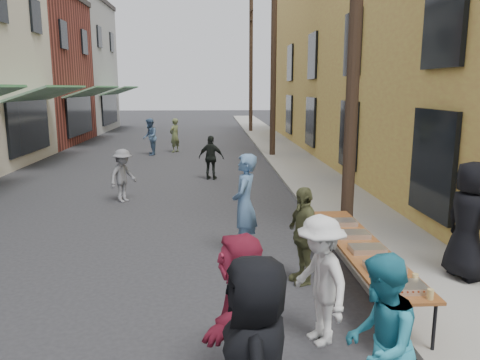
{
  "coord_description": "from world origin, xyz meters",
  "views": [
    {
      "loc": [
        1.52,
        -6.21,
        3.13
      ],
      "look_at": [
        2.08,
        3.02,
        1.3
      ],
      "focal_mm": 35.0,
      "sensor_mm": 36.0,
      "label": 1
    }
  ],
  "objects": [
    {
      "name": "ground",
      "position": [
        0.0,
        0.0,
        0.0
      ],
      "size": [
        120.0,
        120.0,
        0.0
      ],
      "primitive_type": "plane",
      "color": "#28282B",
      "rests_on": "ground"
    },
    {
      "name": "sidewalk",
      "position": [
        5.0,
        15.0,
        0.05
      ],
      "size": [
        2.2,
        60.0,
        0.1
      ],
      "primitive_type": "cube",
      "color": "gray",
      "rests_on": "ground"
    },
    {
      "name": "building_ochre",
      "position": [
        11.1,
        14.0,
        5.0
      ],
      "size": [
        10.0,
        28.0,
        10.0
      ],
      "primitive_type": "cube",
      "color": "#C08B44",
      "rests_on": "ground"
    },
    {
      "name": "utility_pole_near",
      "position": [
        4.3,
        3.0,
        4.5
      ],
      "size": [
        0.26,
        0.26,
        9.0
      ],
      "primitive_type": "cylinder",
      "color": "#2D2116",
      "rests_on": "ground"
    },
    {
      "name": "utility_pole_mid",
      "position": [
        4.3,
        15.0,
        4.5
      ],
      "size": [
        0.26,
        0.26,
        9.0
      ],
      "primitive_type": "cylinder",
      "color": "#2D2116",
      "rests_on": "ground"
    },
    {
      "name": "utility_pole_far",
      "position": [
        4.3,
        27.0,
        4.5
      ],
      "size": [
        0.26,
        0.26,
        9.0
      ],
      "primitive_type": "cylinder",
      "color": "#2D2116",
      "rests_on": "ground"
    },
    {
      "name": "serving_table",
      "position": [
        3.8,
        0.54,
        0.71
      ],
      "size": [
        0.7,
        4.0,
        0.75
      ],
      "color": "brown",
      "rests_on": "ground"
    },
    {
      "name": "catering_tray_sausage",
      "position": [
        3.8,
        -1.11,
        0.79
      ],
      "size": [
        0.5,
        0.33,
        0.08
      ],
      "primitive_type": "cube",
      "color": "maroon",
      "rests_on": "serving_table"
    },
    {
      "name": "catering_tray_foil_b",
      "position": [
        3.8,
        -0.46,
        0.79
      ],
      "size": [
        0.5,
        0.33,
        0.08
      ],
      "primitive_type": "cube",
      "color": "#B2B2B7",
      "rests_on": "serving_table"
    },
    {
      "name": "catering_tray_buns",
      "position": [
        3.8,
        0.24,
        0.79
      ],
      "size": [
        0.5,
        0.33,
        0.08
      ],
      "primitive_type": "cube",
      "color": "tan",
      "rests_on": "serving_table"
    },
    {
      "name": "catering_tray_foil_d",
      "position": [
        3.8,
        0.94,
        0.79
      ],
      "size": [
        0.5,
        0.33,
        0.08
      ],
      "primitive_type": "cube",
      "color": "#B2B2B7",
      "rests_on": "serving_table"
    },
    {
      "name": "catering_tray_buns_end",
      "position": [
        3.8,
        1.64,
        0.79
      ],
      "size": [
        0.5,
        0.33,
        0.08
      ],
      "primitive_type": "cube",
      "color": "tan",
      "rests_on": "serving_table"
    },
    {
      "name": "condiment_jar_a",
      "position": [
        3.58,
        -1.41,
        0.79
      ],
      "size": [
        0.07,
        0.07,
        0.08
      ],
      "primitive_type": "cylinder",
      "color": "#A57F26",
      "rests_on": "serving_table"
    },
    {
      "name": "condiment_jar_b",
      "position": [
        3.58,
        -1.31,
        0.79
      ],
      "size": [
        0.07,
        0.07,
        0.08
      ],
      "primitive_type": "cylinder",
      "color": "#A57F26",
      "rests_on": "serving_table"
    },
    {
      "name": "condiment_jar_c",
      "position": [
        3.58,
        -1.21,
        0.79
      ],
      "size": [
        0.07,
        0.07,
        0.08
      ],
      "primitive_type": "cylinder",
      "color": "#A57F26",
      "rests_on": "serving_table"
    },
    {
      "name": "cup_stack",
      "position": [
        4.0,
        -1.36,
        0.81
      ],
      "size": [
        0.08,
        0.08,
        0.12
      ],
      "primitive_type": "cylinder",
      "color": "tan",
      "rests_on": "serving_table"
    },
    {
      "name": "guest_front_b",
      "position": [
        2.13,
        2.32,
        0.97
      ],
      "size": [
        0.63,
        0.8,
        1.93
      ],
      "primitive_type": "imported",
      "rotation": [
        0.0,
        0.0,
        -1.83
      ],
      "color": "#4F739A",
      "rests_on": "ground"
    },
    {
      "name": "guest_front_c",
      "position": [
        3.01,
        -2.43,
        0.85
      ],
      "size": [
        0.94,
        1.03,
        1.7
      ],
      "primitive_type": "imported",
      "rotation": [
        0.0,
        0.0,
        -2.03
      ],
      "color": "teal",
      "rests_on": "ground"
    },
    {
      "name": "guest_front_d",
      "position": [
        2.83,
        -0.9,
        0.82
      ],
      "size": [
        0.88,
        1.18,
        1.63
      ],
      "primitive_type": "imported",
      "rotation": [
        0.0,
        0.0,
        -1.28
      ],
      "color": "silver",
      "rests_on": "ground"
    },
    {
      "name": "guest_front_e",
      "position": [
        2.97,
        0.92,
        0.8
      ],
      "size": [
        0.62,
        1.0,
        1.6
      ],
      "primitive_type": "imported",
      "rotation": [
        0.0,
        0.0,
        -1.31
      ],
      "color": "brown",
      "rests_on": "ground"
    },
    {
      "name": "guest_queue_back",
      "position": [
        1.8,
        -1.72,
        0.85
      ],
      "size": [
        0.8,
        1.65,
        1.7
      ],
      "primitive_type": "imported",
      "rotation": [
        0.0,
        0.0,
        -1.77
      ],
      "color": "maroon",
      "rests_on": "ground"
    },
    {
      "name": "server",
      "position": [
        5.6,
        0.73,
        1.05
      ],
      "size": [
        0.81,
        1.05,
        1.91
      ],
      "primitive_type": "imported",
      "rotation": [
        0.0,
        0.0,
        1.81
      ],
      "color": "black",
      "rests_on": "sidewalk"
    },
    {
      "name": "passerby_left",
      "position": [
        -0.94,
        6.67,
        0.74
      ],
      "size": [
        0.97,
        1.1,
        1.47
      ],
      "primitive_type": "imported",
      "rotation": [
        0.0,
        0.0,
        1.02
      ],
      "color": "slate",
      "rests_on": "ground"
    },
    {
      "name": "passerby_mid",
      "position": [
        1.5,
        9.73,
        0.76
      ],
      "size": [
        0.96,
        0.6,
        1.52
      ],
      "primitive_type": "imported",
      "rotation": [
        0.0,
        0.0,
        2.86
      ],
      "color": "black",
      "rests_on": "ground"
    },
    {
      "name": "passerby_right",
      "position": [
        -0.29,
        16.79,
        0.83
      ],
      "size": [
        0.67,
        0.72,
        1.66
      ],
      "primitive_type": "imported",
      "rotation": [
        0.0,
        0.0,
        4.1
      ],
      "color": "#5A653A",
      "rests_on": "ground"
    },
    {
      "name": "passerby_far",
      "position": [
        -1.37,
        15.85,
        0.86
      ],
      "size": [
        0.72,
        0.89,
        1.72
      ],
      "primitive_type": "imported",
      "rotation": [
        0.0,
        0.0,
        4.8
      ],
      "color": "#48678D",
      "rests_on": "ground"
    }
  ]
}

